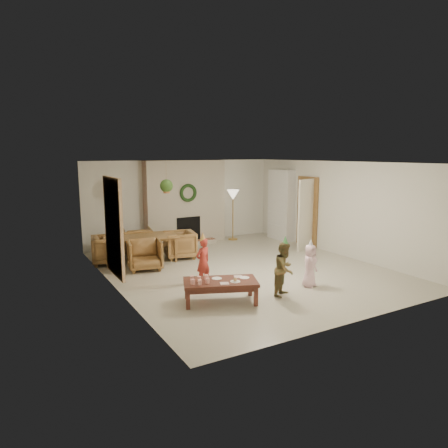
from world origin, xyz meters
TOP-DOWN VIEW (x-y plane):
  - floor at (0.00, 0.00)m, footprint 7.00×7.00m
  - ceiling at (0.00, 0.00)m, footprint 7.00×7.00m
  - wall_back at (0.00, 3.50)m, footprint 7.00×0.00m
  - wall_front at (0.00, -3.50)m, footprint 7.00×0.00m
  - wall_left at (-3.00, 0.00)m, footprint 0.00×7.00m
  - wall_right at (3.00, 0.00)m, footprint 0.00×7.00m
  - fireplace_mass at (0.00, 3.30)m, footprint 2.50×0.40m
  - fireplace_hearth at (0.00, 2.95)m, footprint 1.60×0.30m
  - fireplace_firebox at (0.00, 3.12)m, footprint 0.75×0.12m
  - fireplace_wreath at (0.00, 3.07)m, footprint 0.54×0.10m
  - floor_lamp_base at (1.49, 3.00)m, footprint 0.30×0.30m
  - floor_lamp_post at (1.49, 3.00)m, footprint 0.03×0.03m
  - floor_lamp_shade at (1.49, 3.00)m, footprint 0.38×0.38m
  - bookshelf_carcass at (2.84, 2.30)m, footprint 0.30×1.00m
  - bookshelf_shelf_a at (2.82, 2.30)m, footprint 0.30×0.92m
  - bookshelf_shelf_b at (2.82, 2.30)m, footprint 0.30×0.92m
  - bookshelf_shelf_c at (2.82, 2.30)m, footprint 0.30×0.92m
  - bookshelf_shelf_d at (2.82, 2.30)m, footprint 0.30×0.92m
  - books_row_lower at (2.80, 2.15)m, footprint 0.20×0.40m
  - books_row_mid at (2.80, 2.35)m, footprint 0.20×0.44m
  - books_row_upper at (2.80, 2.20)m, footprint 0.20×0.36m
  - door_frame at (2.96, 1.20)m, footprint 0.05×0.86m
  - door_leaf at (2.58, 0.82)m, footprint 0.77×0.32m
  - curtain_panel at (-2.96, 0.20)m, footprint 0.06×1.20m
  - dining_table at (-1.87, 1.92)m, footprint 1.99×1.36m
  - dining_chair_near at (-2.03, 1.13)m, footprint 0.90×0.91m
  - dining_chair_far at (-1.71, 2.70)m, footprint 0.90×0.91m
  - dining_chair_left at (-2.65, 2.08)m, footprint 0.91×0.90m
  - dining_chair_right at (-0.88, 1.72)m, footprint 0.91×0.90m
  - hanging_plant_cord at (-1.30, 1.50)m, footprint 0.01×0.01m
  - hanging_plant_pot at (-1.30, 1.50)m, footprint 0.16×0.16m
  - hanging_plant_foliage at (-1.30, 1.50)m, footprint 0.32×0.32m
  - coffee_table_top at (-1.52, -1.62)m, footprint 1.49×1.12m
  - coffee_table_apron at (-1.52, -1.62)m, footprint 1.36×0.99m
  - coffee_leg_fl at (-2.19, -1.65)m, footprint 0.09×0.09m
  - coffee_leg_fr at (-1.06, -2.10)m, footprint 0.09×0.09m
  - coffee_leg_bl at (-1.98, -1.14)m, footprint 0.09×0.09m
  - coffee_leg_br at (-0.86, -1.60)m, footprint 0.09×0.09m
  - cup_a at (-2.06, -1.57)m, footprint 0.09×0.09m
  - cup_b at (-1.98, -1.38)m, footprint 0.09×0.09m
  - cup_c at (-1.96, -1.67)m, footprint 0.09×0.09m
  - cup_d at (-1.88, -1.48)m, footprint 0.09×0.09m
  - cup_e at (-1.80, -1.64)m, footprint 0.09×0.09m
  - cup_f at (-1.72, -1.45)m, footprint 0.09×0.09m
  - plate_a at (-1.52, -1.49)m, footprint 0.24×0.24m
  - plate_b at (-1.32, -1.82)m, footprint 0.24×0.24m
  - plate_c at (-1.05, -1.70)m, footprint 0.24×0.24m
  - food_scoop at (-1.32, -1.82)m, footprint 0.09×0.09m
  - napkin_left at (-1.54, -1.81)m, footprint 0.20×0.20m
  - napkin_right at (-1.12, -1.59)m, footprint 0.20×0.20m
  - child_red at (-1.33, -0.53)m, footprint 0.41×0.32m
  - party_hat_red at (-1.33, -0.53)m, footprint 0.14×0.14m
  - child_plaid at (-0.27, -1.90)m, footprint 0.64×0.60m
  - party_hat_plaid at (-0.27, -1.90)m, footprint 0.14×0.14m
  - child_pink at (0.51, -1.74)m, footprint 0.51×0.43m
  - party_hat_pink at (0.51, -1.74)m, footprint 0.14×0.14m

SIDE VIEW (x-z plane):
  - floor at x=0.00m, z-range 0.00..0.00m
  - floor_lamp_base at x=1.49m, z-range 0.00..0.03m
  - fireplace_hearth at x=0.00m, z-range 0.00..0.12m
  - coffee_leg_fl at x=-2.19m, z-range 0.00..0.35m
  - coffee_leg_fr at x=-1.06m, z-range 0.00..0.35m
  - coffee_leg_bl at x=-1.98m, z-range 0.00..0.35m
  - coffee_leg_br at x=-0.86m, z-range 0.00..0.35m
  - coffee_table_apron at x=-1.52m, z-range 0.27..0.35m
  - dining_table at x=-1.87m, z-range 0.00..0.64m
  - dining_chair_near at x=-2.03m, z-range 0.00..0.71m
  - dining_chair_far at x=-1.71m, z-range 0.00..0.71m
  - dining_chair_left at x=-2.65m, z-range 0.00..0.71m
  - dining_chair_right at x=-0.88m, z-range 0.00..0.71m
  - coffee_table_top at x=-1.52m, z-range 0.35..0.41m
  - napkin_left at x=-1.54m, z-range 0.41..0.42m
  - napkin_right at x=-1.12m, z-range 0.41..0.42m
  - plate_a at x=-1.52m, z-range 0.41..0.42m
  - plate_b at x=-1.32m, z-range 0.41..0.42m
  - plate_c at x=-1.05m, z-range 0.41..0.42m
  - child_pink at x=0.51m, z-range 0.00..0.88m
  - fireplace_firebox at x=0.00m, z-range 0.07..0.82m
  - bookshelf_shelf_a at x=2.82m, z-range 0.43..0.47m
  - food_scoop at x=-1.32m, z-range 0.42..0.49m
  - cup_a at x=-2.06m, z-range 0.41..0.50m
  - cup_b at x=-1.98m, z-range 0.41..0.50m
  - cup_c at x=-1.96m, z-range 0.41..0.50m
  - cup_d at x=-1.88m, z-range 0.41..0.50m
  - cup_e at x=-1.80m, z-range 0.41..0.50m
  - cup_f at x=-1.72m, z-range 0.41..0.50m
  - child_red at x=-1.33m, z-range 0.00..0.98m
  - child_plaid at x=-0.27m, z-range 0.00..1.05m
  - books_row_lower at x=2.80m, z-range 0.47..0.71m
  - floor_lamp_post at x=1.49m, z-range 0.03..1.45m
  - bookshelf_shelf_b at x=2.82m, z-range 0.83..0.86m
  - party_hat_pink at x=0.51m, z-range 0.84..1.00m
  - books_row_mid at x=2.80m, z-range 0.87..1.11m
  - door_leaf at x=2.58m, z-range 0.00..2.00m
  - party_hat_red at x=-1.33m, z-range 0.93..1.11m
  - door_frame at x=2.96m, z-range 0.00..2.04m
  - party_hat_plaid at x=-0.27m, z-range 1.00..1.17m
  - bookshelf_carcass at x=2.84m, z-range 0.00..2.20m
  - wall_back at x=0.00m, z-range -2.25..4.75m
  - wall_front at x=0.00m, z-range -2.25..4.75m
  - wall_left at x=-3.00m, z-range -2.25..4.75m
  - wall_right at x=3.00m, z-range -2.25..4.75m
  - fireplace_mass at x=0.00m, z-range 0.00..2.50m
  - bookshelf_shelf_c at x=2.82m, z-range 1.24..1.26m
  - curtain_panel at x=-2.96m, z-range 0.25..2.25m
  - books_row_upper at x=2.80m, z-range 1.27..1.49m
  - floor_lamp_shade at x=1.49m, z-range 1.27..1.58m
  - fireplace_wreath at x=0.00m, z-range 1.28..1.82m
  - bookshelf_shelf_d at x=2.82m, z-range 1.64..1.66m
  - hanging_plant_pot at x=-1.30m, z-range 1.74..1.86m
  - hanging_plant_foliage at x=-1.30m, z-range 1.76..2.08m
  - hanging_plant_cord at x=-1.30m, z-range 1.80..2.50m
  - ceiling at x=0.00m, z-range 2.50..2.50m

